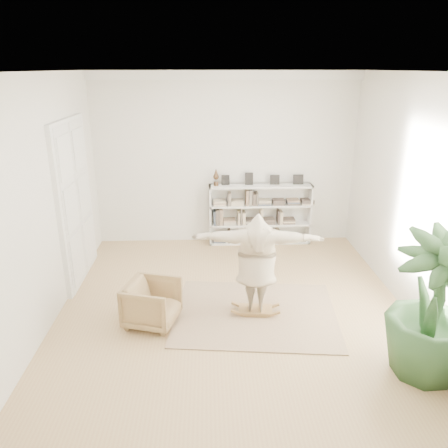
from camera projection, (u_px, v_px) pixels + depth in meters
name	position (u px, v px, depth m)	size (l,w,h in m)	color
floor	(233.00, 308.00, 7.01)	(6.00, 6.00, 0.00)	tan
room_shell	(225.00, 75.00, 8.58)	(6.00, 6.00, 6.00)	silver
doors	(76.00, 203.00, 7.65)	(0.09, 1.78, 2.92)	white
bookshelf	(260.00, 215.00, 9.47)	(2.20, 0.35, 1.64)	silver
armchair	(152.00, 303.00, 6.50)	(0.72, 0.74, 0.68)	tan
rug	(255.00, 313.00, 6.86)	(2.50, 2.00, 0.02)	tan
rocker_board	(255.00, 310.00, 6.84)	(0.55, 0.37, 0.11)	olive
person	(257.00, 261.00, 6.55)	(1.93, 0.53, 1.57)	tan
houseplant	(433.00, 306.00, 5.23)	(1.06, 1.06, 1.90)	#2C5028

